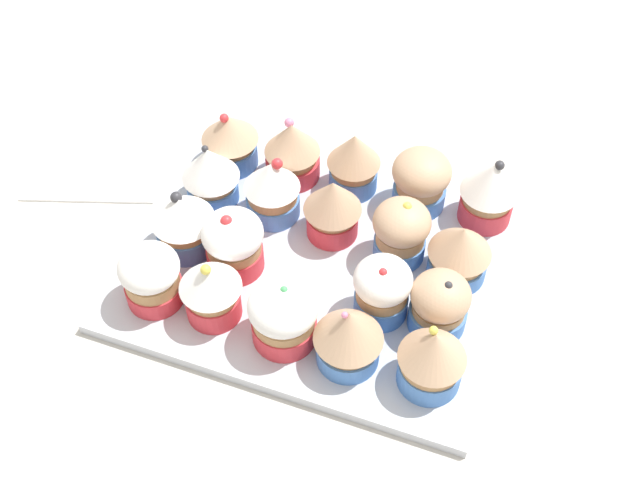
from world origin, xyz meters
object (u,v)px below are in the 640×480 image
object	(u,v)px
cupcake_6	(233,242)
cupcake_16	(353,161)
cupcake_13	(460,252)
cupcake_11	(329,206)
cupcake_12	(401,231)
cupcake_1	(211,288)
cupcake_7	(382,289)
cupcake_8	(440,303)
cupcake_10	(272,188)
cupcake_17	(421,180)
cupcake_5	(183,222)
cupcake_18	(489,190)
baking_tray	(320,262)
cupcake_9	(210,173)
cupcake_15	(292,150)
cupcake_3	(349,335)
cupcake_2	(287,316)
cupcake_4	(432,358)
cupcake_0	(151,276)
cupcake_14	(230,139)
napkin	(97,162)

from	to	relation	value
cupcake_6	cupcake_16	xyz separation A→B (cm)	(7.68, 14.39, 0.35)
cupcake_6	cupcake_13	bearing A→B (deg)	16.94
cupcake_11	cupcake_12	world-z (taller)	same
cupcake_1	cupcake_7	size ratio (longest dim) A/B	1.05
cupcake_8	cupcake_10	size ratio (longest dim) A/B	0.91
cupcake_6	cupcake_17	size ratio (longest dim) A/B	1.07
cupcake_5	cupcake_18	bearing A→B (deg)	26.87
baking_tray	cupcake_9	bearing A→B (deg)	163.83
cupcake_10	cupcake_12	world-z (taller)	cupcake_10
cupcake_16	cupcake_17	size ratio (longest dim) A/B	1.09
cupcake_13	cupcake_15	world-z (taller)	cupcake_15
cupcake_3	cupcake_9	world-z (taller)	same
baking_tray	cupcake_11	bearing A→B (deg)	96.54
cupcake_15	cupcake_2	bearing A→B (deg)	-70.36
cupcake_4	cupcake_1	bearing A→B (deg)	179.53
cupcake_0	cupcake_7	size ratio (longest dim) A/B	0.92
cupcake_18	cupcake_10	bearing A→B (deg)	-161.83
cupcake_6	cupcake_8	xyz separation A→B (cm)	(21.00, -0.02, -0.31)
cupcake_8	cupcake_11	size ratio (longest dim) A/B	0.94
cupcake_14	cupcake_15	size ratio (longest dim) A/B	0.93
cupcake_16	napkin	bearing A→B (deg)	-169.40
cupcake_11	cupcake_12	distance (cm)	7.88
baking_tray	cupcake_7	xyz separation A→B (cm)	(7.73, -4.13, 4.28)
cupcake_1	cupcake_7	distance (cm)	16.16
cupcake_6	baking_tray	bearing A→B (deg)	25.35
cupcake_1	cupcake_5	distance (cm)	9.13
baking_tray	cupcake_18	bearing A→B (deg)	37.69
cupcake_5	cupcake_9	distance (cm)	7.01
cupcake_11	cupcake_14	size ratio (longest dim) A/B	1.04
cupcake_3	cupcake_5	bearing A→B (deg)	160.12
cupcake_6	cupcake_11	bearing A→B (deg)	45.57
cupcake_10	cupcake_15	xyz separation A→B (cm)	(-0.05, 6.00, -0.00)
napkin	cupcake_6	bearing A→B (deg)	-22.53
cupcake_13	napkin	world-z (taller)	cupcake_13
cupcake_9	cupcake_14	xyz separation A→B (cm)	(-0.25, 5.68, -0.23)
cupcake_9	cupcake_12	size ratio (longest dim) A/B	1.00
cupcake_0	cupcake_6	bearing A→B (deg)	47.62
cupcake_6	cupcake_11	distance (cm)	10.48
cupcake_0	cupcake_1	size ratio (longest dim) A/B	0.87
baking_tray	cupcake_0	distance (cm)	17.42
cupcake_0	cupcake_3	size ratio (longest dim) A/B	0.89
cupcake_2	cupcake_3	world-z (taller)	cupcake_3
cupcake_5	cupcake_9	size ratio (longest dim) A/B	0.99
cupcake_0	cupcake_10	world-z (taller)	cupcake_10
baking_tray	cupcake_8	bearing A→B (deg)	-15.62
cupcake_6	cupcake_13	size ratio (longest dim) A/B	1.10
cupcake_9	cupcake_18	size ratio (longest dim) A/B	0.91
cupcake_2	cupcake_11	world-z (taller)	cupcake_11
baking_tray	cupcake_12	bearing A→B (deg)	23.87
cupcake_5	cupcake_13	bearing A→B (deg)	12.11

